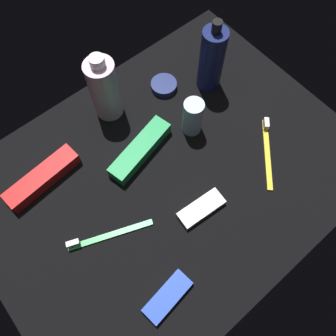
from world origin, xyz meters
The scene contains 11 objects.
ground_plane centered at (0.00, 0.00, -0.60)cm, with size 84.00×64.00×1.20cm, color black.
lotion_bottle centered at (24.00, 12.90, 8.65)cm, with size 5.87×5.87×19.65cm.
bodywash_bottle centered at (0.46, 22.29, 8.26)cm, with size 6.70×6.70×18.16cm.
deodorant_stick centered at (11.92, 5.52, 4.87)cm, with size 4.61×4.61×9.75cm, color silver.
toothbrush_green centered at (-19.13, -2.76, 0.61)cm, with size 17.17×7.77×2.10cm.
toothbrush_yellow centered at (21.46, -10.14, 0.61)cm, with size 13.09×14.04×2.10cm.
toothpaste_box_red centered at (-22.23, 16.30, 1.60)cm, with size 17.60×4.40×3.20cm, color red.
toothpaste_box_green centered at (-1.54, 8.05, 1.60)cm, with size 17.60×4.40×3.20cm, color green.
snack_bar_white centered at (0.02, -11.05, 0.75)cm, with size 10.40×4.00×1.50cm, color white.
snack_bar_blue centered at (-16.83, -20.03, 0.75)cm, with size 10.40×4.00×1.50cm, color blue.
cream_tin_left centered at (14.50, 18.99, 0.87)cm, with size 6.54×6.54×1.74cm, color navy.
Camera 1 is at (-19.86, -23.79, 70.94)cm, focal length 36.74 mm.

